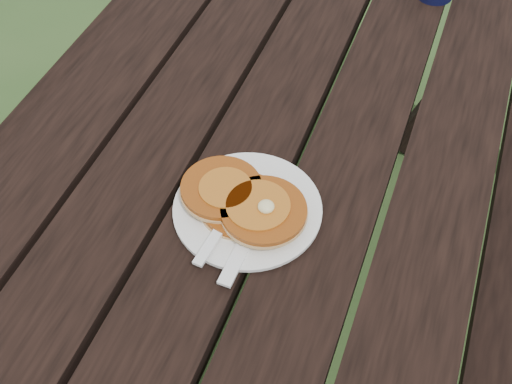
% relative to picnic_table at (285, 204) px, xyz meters
% --- Properties ---
extents(ground, '(60.00, 60.00, 0.00)m').
position_rel_picnic_table_xyz_m(ground, '(0.00, 0.00, -0.37)').
color(ground, '#2B471E').
rests_on(ground, ground).
extents(picnic_table, '(1.36, 1.80, 0.75)m').
position_rel_picnic_table_xyz_m(picnic_table, '(0.00, 0.00, 0.00)').
color(picnic_table, black).
rests_on(picnic_table, ground).
extents(plate, '(0.24, 0.24, 0.01)m').
position_rel_picnic_table_xyz_m(plate, '(0.04, -0.33, 0.39)').
color(plate, white).
rests_on(plate, picnic_table).
extents(pancake_stack, '(0.19, 0.14, 0.04)m').
position_rel_picnic_table_xyz_m(pancake_stack, '(0.04, -0.33, 0.41)').
color(pancake_stack, '#9C4811').
rests_on(pancake_stack, plate).
extents(knife, '(0.02, 0.18, 0.00)m').
position_rel_picnic_table_xyz_m(knife, '(0.06, -0.37, 0.39)').
color(knife, white).
rests_on(knife, plate).
extents(fork, '(0.05, 0.16, 0.01)m').
position_rel_picnic_table_xyz_m(fork, '(0.02, -0.40, 0.40)').
color(fork, white).
rests_on(fork, plate).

